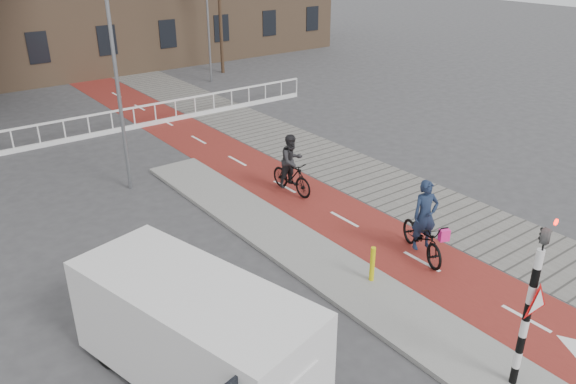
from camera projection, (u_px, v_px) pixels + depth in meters
ground at (447, 322)px, 12.40m from camera, size 120.00×120.00×0.00m
bike_lane at (252, 169)px, 20.47m from camera, size 2.50×60.00×0.01m
sidewalk at (311, 153)px, 22.00m from camera, size 3.00×60.00×0.01m
curb_island at (308, 254)px, 14.89m from camera, size 1.80×16.00×0.12m
traffic_signal at (531, 300)px, 9.77m from camera, size 0.80×0.80×3.68m
bollard at (372, 264)px, 13.50m from camera, size 0.12×0.12×0.91m
cyclist_near at (423, 231)px, 14.66m from camera, size 1.45×2.21×2.15m
cyclist_far at (291, 169)px, 18.26m from camera, size 0.89×1.90×2.01m
van at (195, 332)px, 10.34m from camera, size 3.12×5.28×2.13m
railing at (13, 146)px, 21.86m from camera, size 28.00×0.10×0.99m
tree_right at (220, 11)px, 33.26m from camera, size 0.21×0.21×7.33m
streetlight_near at (117, 79)px, 17.36m from camera, size 0.12×0.12×7.43m
streetlight_right at (207, 12)px, 31.00m from camera, size 0.12×0.12×7.74m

